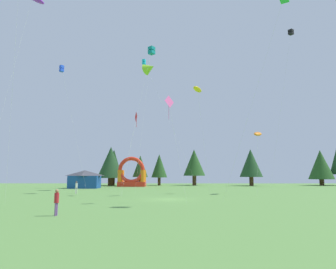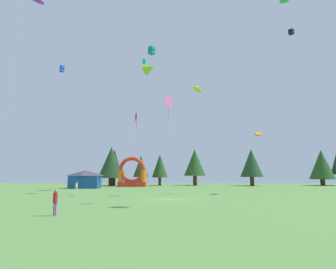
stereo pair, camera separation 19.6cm
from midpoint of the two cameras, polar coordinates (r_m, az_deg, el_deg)
name	(u,v)px [view 1 (the left image)]	position (r m, az deg, el deg)	size (l,w,h in m)	color
ground_plane	(167,199)	(34.34, -0.33, -12.20)	(120.00, 120.00, 0.00)	#5B8C42
kite_red_diamond	(137,118)	(41.66, -6.02, 3.19)	(1.79, 3.51, 11.11)	red
kite_lime_delta	(149,68)	(58.22, -3.63, 12.46)	(3.52, 5.05, 23.93)	#8CD826
kite_teal_box	(152,51)	(50.26, -3.26, 15.57)	(4.52, 5.46, 23.15)	#0C7F7A
kite_black_box	(291,33)	(54.96, 22.17, 17.40)	(3.74, 4.38, 26.00)	black
kite_cyan_box	(144,63)	(68.58, -4.62, 13.45)	(11.77, 4.69, 28.05)	#19B7CC
kite_pink_diamond	(168,103)	(30.93, -0.10, 5.93)	(2.25, 0.87, 10.54)	#EA599E
kite_yellow_parafoil	(197,90)	(42.81, 5.48, 8.49)	(2.78, 3.92, 15.09)	yellow
kite_blue_box	(62,69)	(55.78, -19.59, 11.59)	(4.18, 4.79, 21.31)	blue
kite_orange_parafoil	(258,134)	(45.99, 16.54, 0.10)	(2.22, 2.83, 9.27)	orange
person_midfield	(76,186)	(45.90, -17.11, -9.39)	(0.39, 0.39, 1.77)	silver
person_left_edge	(57,200)	(22.21, -20.63, -11.55)	(0.35, 0.35, 1.77)	#724C8C
inflatable_red_slide	(132,176)	(70.17, -6.98, -7.88)	(6.27, 3.78, 6.79)	red
festival_tent	(85,179)	(63.71, -15.61, -8.17)	(5.82, 3.80, 3.59)	#19478C
tree_row_0	(111,162)	(76.59, -10.88, -5.21)	(6.44, 6.44, 9.65)	#4C331E
tree_row_1	(114,162)	(77.53, -10.31, -5.22)	(3.92, 3.92, 9.04)	#4C331E
tree_row_2	(140,166)	(75.00, -5.35, -6.05)	(3.79, 3.79, 7.41)	#4C331E
tree_row_3	(159,166)	(77.17, -1.74, -5.97)	(4.06, 4.06, 7.93)	#4C331E
tree_row_4	(194,163)	(77.92, 4.91, -5.35)	(5.58, 5.58, 9.17)	#4C331E
tree_row_5	(251,163)	(77.12, 15.36, -5.26)	(5.58, 5.58, 8.99)	#4C331E
tree_row_6	(321,165)	(85.62, 26.92, -5.12)	(6.16, 6.16, 8.92)	#4C331E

